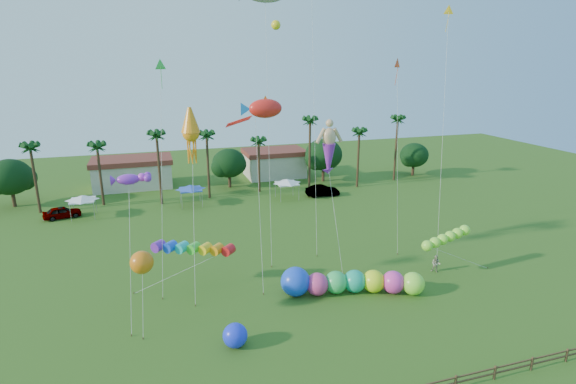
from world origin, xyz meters
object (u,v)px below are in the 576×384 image
object	(u,v)px
car_a	(62,212)
blue_ball	(235,335)
caterpillar_inflatable	(347,282)
car_b	(322,191)
spectator_b	(436,264)

from	to	relation	value
car_a	blue_ball	world-z (taller)	blue_ball
caterpillar_inflatable	blue_ball	size ratio (longest dim) A/B	7.01
car_b	caterpillar_inflatable	xyz separation A→B (m)	(-9.04, -28.59, 0.25)
car_b	blue_ball	xyz separation A→B (m)	(-19.95, -33.25, 0.06)
caterpillar_inflatable	car_a	bearing A→B (deg)	148.39
car_a	spectator_b	xyz separation A→B (m)	(37.36, -28.25, 0.08)
caterpillar_inflatable	spectator_b	bearing A→B (deg)	22.63
car_b	spectator_b	xyz separation A→B (m)	(1.01, -27.35, 0.03)
car_b	caterpillar_inflatable	bearing A→B (deg)	168.58
car_b	caterpillar_inflatable	size ratio (longest dim) A/B	0.40
car_b	spectator_b	world-z (taller)	spectator_b
spectator_b	caterpillar_inflatable	xyz separation A→B (m)	(-10.05, -1.24, 0.22)
car_a	car_b	distance (m)	36.36
spectator_b	caterpillar_inflatable	distance (m)	10.13
car_a	spectator_b	world-z (taller)	spectator_b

